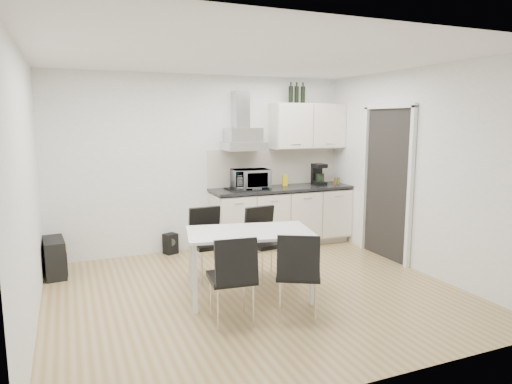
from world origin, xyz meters
TOP-DOWN VIEW (x-y plane):
  - ground at (0.00, 0.00)m, footprint 4.50×4.50m
  - wall_back at (0.00, 2.00)m, footprint 4.50×0.10m
  - wall_front at (0.00, -2.00)m, footprint 4.50×0.10m
  - wall_left at (-2.25, 0.00)m, footprint 0.10×4.00m
  - wall_right at (2.25, 0.00)m, footprint 0.10×4.00m
  - ceiling at (0.00, 0.00)m, footprint 4.50×4.50m
  - doorway at (2.21, 0.55)m, footprint 0.08×1.04m
  - kitchenette at (1.19, 1.73)m, footprint 2.22×0.64m
  - dining_table at (-0.11, -0.08)m, footprint 1.47×1.02m
  - chair_far_left at (-0.34, 0.61)m, footprint 0.47×0.52m
  - chair_far_right at (0.32, 0.38)m, footprint 0.50×0.55m
  - chair_near_left at (-0.51, -0.63)m, footprint 0.49×0.54m
  - chair_near_right at (0.14, -0.77)m, footprint 0.63×0.65m
  - guitar_amp at (-2.11, 1.50)m, footprint 0.29×0.58m
  - floor_speaker at (-0.56, 1.90)m, footprint 0.23×0.21m

SIDE VIEW (x-z plane):
  - ground at x=0.00m, z-range 0.00..0.00m
  - floor_speaker at x=-0.56m, z-range 0.00..0.30m
  - guitar_amp at x=-2.11m, z-range 0.00..0.47m
  - chair_far_left at x=-0.34m, z-range 0.00..0.88m
  - chair_far_right at x=0.32m, z-range 0.00..0.88m
  - chair_near_left at x=-0.51m, z-range 0.00..0.88m
  - chair_near_right at x=0.14m, z-range 0.00..0.88m
  - dining_table at x=-0.11m, z-range 0.29..1.04m
  - kitchenette at x=1.19m, z-range -0.43..2.09m
  - doorway at x=2.21m, z-range 0.00..2.10m
  - wall_back at x=0.00m, z-range 0.00..2.60m
  - wall_front at x=0.00m, z-range 0.00..2.60m
  - wall_left at x=-2.25m, z-range 0.00..2.60m
  - wall_right at x=2.25m, z-range 0.00..2.60m
  - ceiling at x=0.00m, z-range 2.60..2.60m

